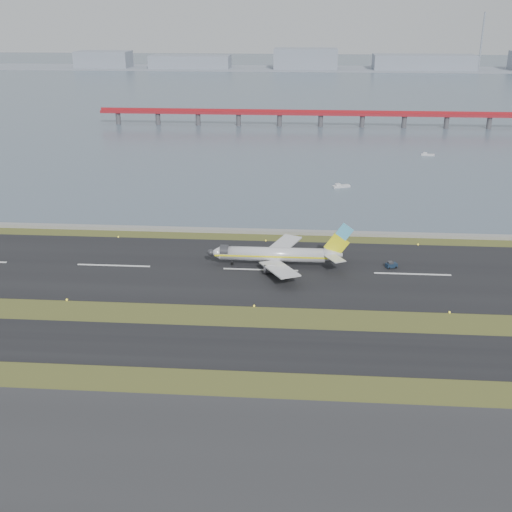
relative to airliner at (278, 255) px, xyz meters
The scene contains 12 objects.
ground 33.36m from the airliner, 97.79° to the right, with size 1000.00×1000.00×0.00m, color #324418.
apron_strip 88.05m from the airliner, 92.93° to the right, with size 1000.00×50.00×0.10m, color #2B2B2D.
taxiway_strip 45.22m from the airliner, 95.72° to the right, with size 1000.00×18.00×0.10m, color black.
runway_strip 6.33m from the airliner, 147.43° to the right, with size 1000.00×45.00×0.10m, color black.
seawall 27.66m from the airliner, 99.41° to the left, with size 1000.00×2.50×1.00m, color gray.
bay_water 427.17m from the airliner, 90.60° to the left, with size 1400.00×800.00×1.30m, color #4C5C6D.
red_pier 217.71m from the airliner, 85.92° to the left, with size 260.00×5.00×10.20m.
far_shoreline 587.21m from the airliner, 89.11° to the left, with size 1400.00×80.00×60.50m.
airliner is the anchor object (origin of this frame).
pushback_tug 30.51m from the airliner, ahead, with size 3.34×2.61×1.88m.
workboat_near 85.53m from the airliner, 75.92° to the left, with size 7.17×4.63×1.67m.
workboat_far 157.00m from the airliner, 65.79° to the left, with size 6.29×3.10×1.46m.
Camera 1 is at (10.55, -127.63, 65.75)m, focal length 45.00 mm.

